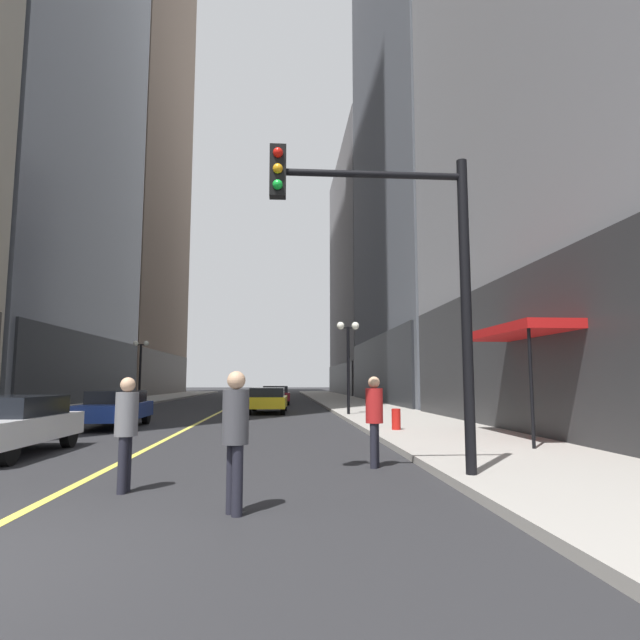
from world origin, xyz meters
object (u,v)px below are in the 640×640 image
object	(u,v)px
car_blue	(116,407)
street_lamp_right_mid	(348,347)
car_yellow	(268,399)
pedestrian_in_grey_suit	(126,425)
pedestrian_with_orange_bag	(235,430)
street_lamp_left_far	(140,358)
fire_hydrant_right	(396,422)
pedestrian_in_red_jacket	(374,414)
traffic_light_near_right	(404,258)
car_maroon	(275,394)
car_white	(10,423)

from	to	relation	value
car_blue	street_lamp_right_mid	bearing A→B (deg)	27.47
car_yellow	pedestrian_in_grey_suit	xyz separation A→B (m)	(-1.66, -19.61, 0.29)
pedestrian_with_orange_bag	street_lamp_left_far	world-z (taller)	street_lamp_left_far
fire_hydrant_right	pedestrian_in_red_jacket	bearing A→B (deg)	-106.01
car_blue	traffic_light_near_right	world-z (taller)	traffic_light_near_right
pedestrian_in_grey_suit	street_lamp_right_mid	xyz separation A→B (m)	(5.46, 16.14, 2.25)
car_maroon	pedestrian_in_red_jacket	xyz separation A→B (m)	(2.27, -27.54, 0.31)
car_maroon	street_lamp_right_mid	world-z (taller)	street_lamp_right_mid
traffic_light_near_right	pedestrian_in_red_jacket	bearing A→B (deg)	98.03
pedestrian_with_orange_bag	pedestrian_in_red_jacket	bearing A→B (deg)	55.18
car_white	street_lamp_right_mid	size ratio (longest dim) A/B	0.96
car_yellow	fire_hydrant_right	bearing A→B (deg)	-69.29
car_yellow	car_white	bearing A→B (deg)	-109.47
pedestrian_in_grey_suit	car_blue	bearing A→B (deg)	107.57
street_lamp_left_far	car_yellow	bearing A→B (deg)	-45.59
car_blue	pedestrian_in_red_jacket	bearing A→B (deg)	-50.44
street_lamp_left_far	fire_hydrant_right	world-z (taller)	street_lamp_left_far
car_yellow	pedestrian_in_grey_suit	distance (m)	19.68
pedestrian_with_orange_bag	pedestrian_in_red_jacket	distance (m)	4.20
car_blue	traffic_light_near_right	size ratio (longest dim) A/B	0.82
car_yellow	pedestrian_in_red_jacket	world-z (taller)	pedestrian_in_red_jacket
car_yellow	street_lamp_right_mid	xyz separation A→B (m)	(3.80, -3.47, 2.54)
traffic_light_near_right	street_lamp_left_far	xyz separation A→B (m)	(-11.75, 28.52, -0.49)
pedestrian_with_orange_bag	street_lamp_right_mid	xyz separation A→B (m)	(3.69, 17.59, 2.20)
car_maroon	street_lamp_left_far	size ratio (longest dim) A/B	0.99
car_white	street_lamp_left_far	bearing A→B (deg)	98.28
pedestrian_in_grey_suit	car_yellow	bearing A→B (deg)	85.15
fire_hydrant_right	traffic_light_near_right	bearing A→B (deg)	-101.02
traffic_light_near_right	street_lamp_right_mid	size ratio (longest dim) A/B	1.28
car_blue	car_yellow	xyz separation A→B (m)	(5.28, 8.19, 0.00)
car_white	pedestrian_with_orange_bag	distance (m)	7.96
car_white	car_maroon	bearing A→B (deg)	77.37
street_lamp_left_far	fire_hydrant_right	size ratio (longest dim) A/B	5.54
pedestrian_in_red_jacket	fire_hydrant_right	size ratio (longest dim) A/B	2.20
car_maroon	car_white	bearing A→B (deg)	-102.63
pedestrian_with_orange_bag	traffic_light_near_right	world-z (taller)	traffic_light_near_right
car_white	car_maroon	distance (m)	25.90
car_white	traffic_light_near_right	xyz separation A→B (m)	(8.18, -3.98, 3.02)
car_blue	fire_hydrant_right	size ratio (longest dim) A/B	5.80
car_maroon	car_yellow	bearing A→B (deg)	-91.35
car_white	street_lamp_left_far	distance (m)	24.93
car_blue	traffic_light_near_right	distance (m)	14.06
pedestrian_in_grey_suit	fire_hydrant_right	distance (m)	10.19
pedestrian_in_red_jacket	car_blue	bearing A→B (deg)	129.56
car_yellow	car_maroon	xyz separation A→B (m)	(0.23, 9.92, -0.00)
car_maroon	pedestrian_in_grey_suit	distance (m)	29.60
pedestrian_in_grey_suit	pedestrian_with_orange_bag	size ratio (longest dim) A/B	0.96
car_blue	pedestrian_with_orange_bag	xyz separation A→B (m)	(5.39, -12.87, 0.33)
car_yellow	street_lamp_left_far	bearing A→B (deg)	134.41
car_maroon	pedestrian_with_orange_bag	world-z (taller)	pedestrian_with_orange_bag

